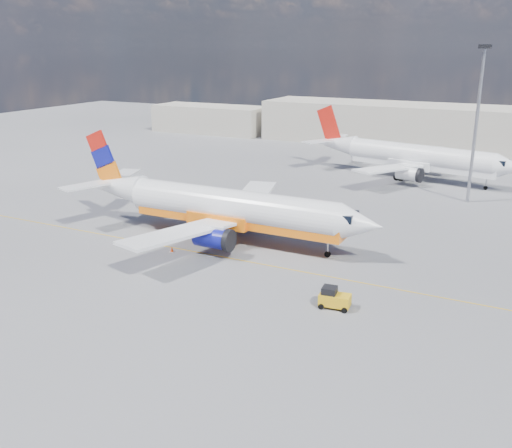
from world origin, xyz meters
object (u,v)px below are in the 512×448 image
at_px(second_jet, 413,157).
at_px(gse_tug, 334,298).
at_px(main_jet, 223,207).
at_px(traffic_cone, 172,249).

bearing_deg(second_jet, gse_tug, -72.83).
relative_size(main_jet, traffic_cone, 62.79).
height_order(second_jet, gse_tug, second_jet).
height_order(main_jet, gse_tug, main_jet).
xyz_separation_m(gse_tug, traffic_cone, (-18.15, 4.57, -0.52)).
height_order(gse_tug, traffic_cone, gse_tug).
relative_size(main_jet, second_jet, 1.03).
bearing_deg(traffic_cone, main_jet, 64.55).
relative_size(second_jet, gse_tug, 13.48).
distance_m(main_jet, traffic_cone, 6.90).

